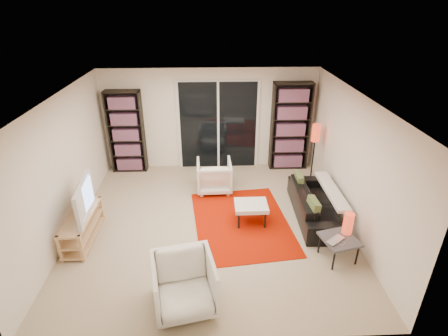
{
  "coord_description": "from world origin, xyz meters",
  "views": [
    {
      "loc": [
        0.02,
        -5.42,
        3.84
      ],
      "look_at": [
        0.25,
        0.3,
        1.0
      ],
      "focal_mm": 28.0,
      "sensor_mm": 36.0,
      "label": 1
    }
  ],
  "objects": [
    {
      "name": "sofa",
      "position": [
        1.99,
        0.16,
        0.28
      ],
      "size": [
        0.8,
        1.91,
        0.55
      ],
      "primitive_type": "imported",
      "rotation": [
        0.0,
        0.0,
        1.54
      ],
      "color": "black",
      "rests_on": "floor"
    },
    {
      "name": "rug",
      "position": [
        0.56,
        0.0,
        0.01
      ],
      "size": [
        1.97,
        2.5,
        0.01
      ],
      "primitive_type": "cube",
      "rotation": [
        0.0,
        0.0,
        0.12
      ],
      "color": "#A61400",
      "rests_on": "floor"
    },
    {
      "name": "laptop",
      "position": [
        1.96,
        -1.16,
        0.41
      ],
      "size": [
        0.39,
        0.36,
        0.03
      ],
      "primitive_type": "imported",
      "rotation": [
        0.0,
        0.0,
        0.64
      ],
      "color": "silver",
      "rests_on": "side_table"
    },
    {
      "name": "bookshelf_left",
      "position": [
        -1.95,
        2.33,
        0.98
      ],
      "size": [
        0.8,
        0.3,
        1.95
      ],
      "color": "black",
      "rests_on": "ground"
    },
    {
      "name": "tv_stand",
      "position": [
        -2.23,
        -0.38,
        0.26
      ],
      "size": [
        0.4,
        1.24,
        0.5
      ],
      "color": "#D4B080",
      "rests_on": "floor"
    },
    {
      "name": "armchair_back",
      "position": [
        0.08,
        1.26,
        0.34
      ],
      "size": [
        0.75,
        0.77,
        0.68
      ],
      "primitive_type": "imported",
      "rotation": [
        0.0,
        0.0,
        3.17
      ],
      "color": "silver",
      "rests_on": "floor"
    },
    {
      "name": "side_table",
      "position": [
        2.03,
        -1.06,
        0.36
      ],
      "size": [
        0.64,
        0.64,
        0.4
      ],
      "color": "#404044",
      "rests_on": "floor"
    },
    {
      "name": "floor_lamp",
      "position": [
        2.27,
        1.52,
        1.06
      ],
      "size": [
        0.21,
        0.21,
        1.39
      ],
      "color": "black",
      "rests_on": "floor"
    },
    {
      "name": "armchair_front",
      "position": [
        -0.37,
        -1.92,
        0.38
      ],
      "size": [
        0.96,
        0.98,
        0.76
      ],
      "primitive_type": "imported",
      "rotation": [
        0.0,
        0.0,
        0.21
      ],
      "color": "silver",
      "rests_on": "floor"
    },
    {
      "name": "sliding_door",
      "position": [
        0.2,
        2.46,
        1.05
      ],
      "size": [
        1.92,
        0.08,
        2.16
      ],
      "color": "white",
      "rests_on": "ground"
    },
    {
      "name": "floor",
      "position": [
        0.0,
        0.0,
        0.0
      ],
      "size": [
        5.0,
        5.0,
        0.0
      ],
      "primitive_type": "plane",
      "color": "tan",
      "rests_on": "ground"
    },
    {
      "name": "ceiling",
      "position": [
        0.0,
        0.0,
        2.4
      ],
      "size": [
        5.0,
        5.0,
        0.02
      ],
      "primitive_type": "cube",
      "color": "white",
      "rests_on": "wall_back"
    },
    {
      "name": "bookshelf_right",
      "position": [
        1.9,
        2.33,
        1.05
      ],
      "size": [
        0.9,
        0.3,
        2.1
      ],
      "color": "black",
      "rests_on": "ground"
    },
    {
      "name": "table_lamp",
      "position": [
        2.18,
        -0.92,
        0.58
      ],
      "size": [
        0.16,
        0.16,
        0.36
      ],
      "primitive_type": "cylinder",
      "color": "red",
      "rests_on": "side_table"
    },
    {
      "name": "wall_right",
      "position": [
        2.5,
        0.0,
        1.2
      ],
      "size": [
        0.02,
        5.0,
        2.4
      ],
      "primitive_type": "cube",
      "color": "#F1E4CF",
      "rests_on": "ground"
    },
    {
      "name": "wall_front",
      "position": [
        0.0,
        -2.5,
        1.2
      ],
      "size": [
        5.0,
        0.02,
        2.4
      ],
      "primitive_type": "cube",
      "color": "#F1E4CF",
      "rests_on": "ground"
    },
    {
      "name": "wall_back",
      "position": [
        0.0,
        2.5,
        1.2
      ],
      "size": [
        5.0,
        0.02,
        2.4
      ],
      "primitive_type": "cube",
      "color": "#F1E4CF",
      "rests_on": "ground"
    },
    {
      "name": "wall_left",
      "position": [
        -2.5,
        0.0,
        1.2
      ],
      "size": [
        0.02,
        5.0,
        2.4
      ],
      "primitive_type": "cube",
      "color": "#F1E4CF",
      "rests_on": "ground"
    },
    {
      "name": "tv",
      "position": [
        -2.21,
        -0.38,
        0.81
      ],
      "size": [
        0.26,
        1.07,
        0.61
      ],
      "primitive_type": "imported",
      "rotation": [
        0.0,
        0.0,
        1.68
      ],
      "color": "black",
      "rests_on": "tv_stand"
    },
    {
      "name": "ottoman",
      "position": [
        0.74,
        0.0,
        0.35
      ],
      "size": [
        0.6,
        0.49,
        0.4
      ],
      "color": "silver",
      "rests_on": "floor"
    }
  ]
}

